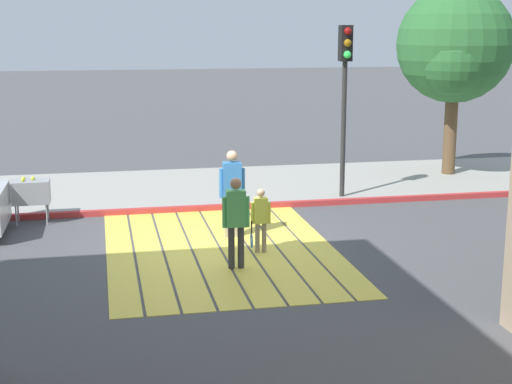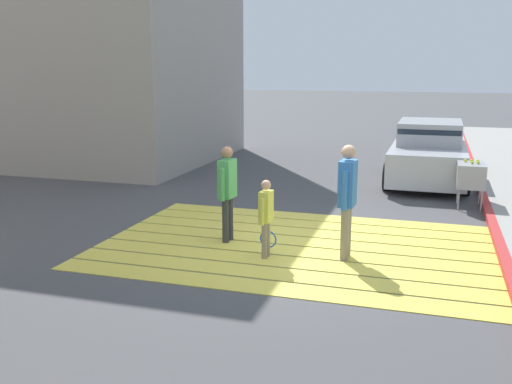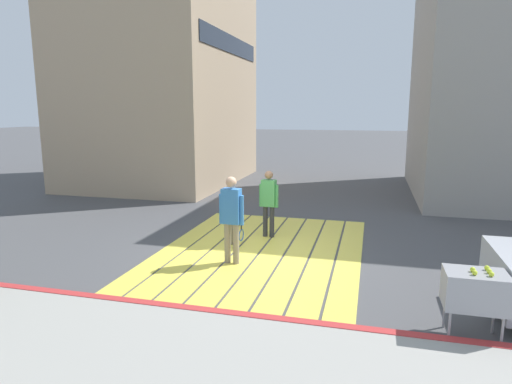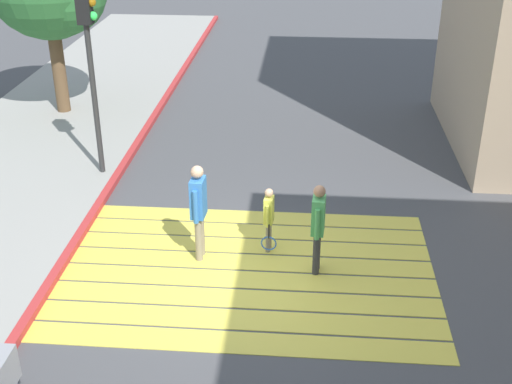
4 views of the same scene
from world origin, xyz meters
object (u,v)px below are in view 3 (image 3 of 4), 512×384
at_px(tennis_ball_cart, 475,290).
at_px(pedestrian_adult_lead, 231,214).
at_px(pedestrian_adult_trailing, 269,199).
at_px(pedestrian_child_with_racket, 234,216).

xyz_separation_m(tennis_ball_cart, pedestrian_adult_lead, (2.01, 4.10, 0.35)).
distance_m(pedestrian_adult_trailing, pedestrian_child_with_racket, 1.09).
bearing_deg(pedestrian_child_with_racket, tennis_ball_cart, -125.93).
height_order(tennis_ball_cart, pedestrian_child_with_racket, pedestrian_child_with_racket).
height_order(pedestrian_adult_lead, pedestrian_adult_trailing, pedestrian_adult_lead).
bearing_deg(tennis_ball_cart, pedestrian_adult_lead, 63.83).
xyz_separation_m(pedestrian_adult_lead, pedestrian_child_with_racket, (1.20, 0.33, -0.35)).
height_order(tennis_ball_cart, pedestrian_adult_lead, pedestrian_adult_lead).
relative_size(pedestrian_adult_trailing, pedestrian_child_with_racket, 1.32).
xyz_separation_m(pedestrian_adult_lead, pedestrian_adult_trailing, (2.06, -0.29, -0.09)).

